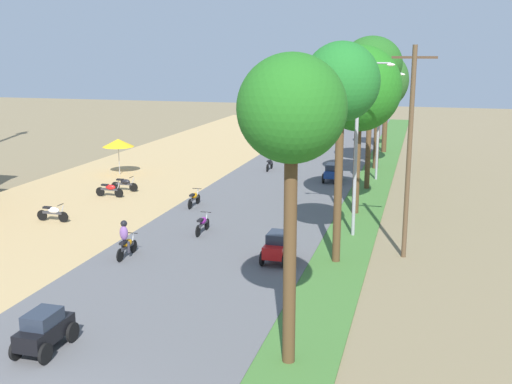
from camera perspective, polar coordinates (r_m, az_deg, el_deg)
name	(u,v)px	position (r m, az deg, el deg)	size (l,w,h in m)	color
parked_motorbike_nearest	(53,212)	(33.33, -18.28, -1.79)	(1.80, 0.54, 0.94)	black
parked_motorbike_second	(110,189)	(37.98, -13.37, 0.28)	(1.80, 0.54, 0.94)	black
parked_motorbike_third	(125,183)	(39.34, -12.05, 0.78)	(1.80, 0.54, 0.94)	black
vendor_umbrella	(118,143)	(44.55, -12.63, 4.45)	(2.20, 2.20, 2.52)	#99999E
median_tree_nearest	(292,114)	(16.08, 3.32, 7.25)	(2.87, 2.87, 8.58)	#4C351E
median_tree_second	(341,84)	(24.75, 7.89, 9.85)	(3.04, 3.04, 8.98)	#4C351E
median_tree_third	(360,89)	(32.86, 9.55, 9.37)	(4.35, 4.35, 8.91)	#4C351E
median_tree_fourth	(372,65)	(39.10, 10.65, 11.48)	(3.71, 3.71, 9.48)	#4C351E
median_tree_fifth	(379,81)	(46.23, 11.31, 10.03)	(4.25, 4.25, 8.66)	#4C351E
median_tree_sixth	(387,75)	(54.12, 12.04, 10.50)	(3.01, 3.01, 8.05)	#4C351E
streetlamp_near	(356,137)	(28.86, 9.26, 5.03)	(3.16, 0.20, 8.20)	gray
streetlamp_mid	(379,117)	(42.26, 11.27, 6.78)	(3.16, 0.20, 7.29)	gray
utility_pole_near	(409,150)	(26.30, 14.00, 3.77)	(1.80, 0.20, 8.89)	brown
car_hatchback_black	(44,329)	(19.38, -18.99, -11.91)	(1.04, 2.00, 1.23)	black
car_hatchback_red	(277,246)	(25.72, 1.99, -4.97)	(1.04, 2.00, 1.23)	red
car_sedan_blue	(333,171)	(41.65, 7.11, 1.90)	(1.10, 2.26, 1.19)	navy
car_van_white	(294,146)	(50.75, 3.50, 4.29)	(1.19, 2.41, 1.67)	silver
motorbike_foreground_rider	(126,240)	(26.66, -11.95, -4.36)	(0.54, 1.80, 1.66)	black
motorbike_ahead_second	(203,223)	(29.72, -4.96, -2.88)	(0.54, 1.80, 0.94)	black
motorbike_ahead_third	(194,198)	(34.83, -5.74, -0.53)	(0.54, 1.80, 0.94)	black
motorbike_ahead_fourth	(270,163)	(45.20, 1.27, 2.66)	(0.54, 1.80, 0.94)	black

